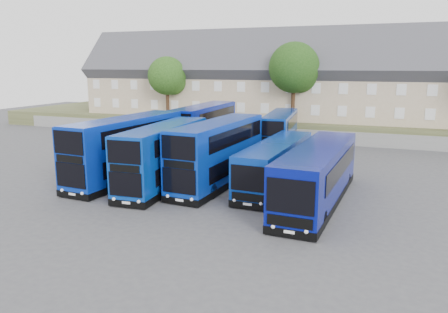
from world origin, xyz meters
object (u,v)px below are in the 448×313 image
(tree_mid, at_px, (295,70))
(dd_front_mid, at_px, (164,157))
(dd_front_left, at_px, (127,150))
(coach_east_a, at_px, (276,165))
(tree_west, at_px, (168,77))

(tree_mid, bearing_deg, dd_front_mid, -100.96)
(dd_front_left, relative_size, coach_east_a, 1.01)
(coach_east_a, height_order, tree_mid, tree_mid)
(coach_east_a, relative_size, tree_mid, 1.29)
(dd_front_left, height_order, tree_mid, tree_mid)
(coach_east_a, relative_size, tree_west, 1.55)
(coach_east_a, xyz_separation_m, tree_mid, (-3.05, 20.41, 6.49))
(dd_front_left, height_order, dd_front_mid, dd_front_left)
(tree_west, height_order, tree_mid, tree_mid)
(coach_east_a, distance_m, tree_mid, 21.63)
(dd_front_mid, distance_m, tree_west, 25.86)
(dd_front_mid, xyz_separation_m, tree_mid, (4.48, 23.13, 5.92))
(tree_west, bearing_deg, dd_front_left, -70.03)
(dd_front_mid, bearing_deg, tree_mid, 75.66)
(coach_east_a, distance_m, tree_west, 28.09)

